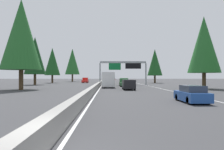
{
  "coord_description": "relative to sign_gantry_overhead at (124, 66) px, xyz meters",
  "views": [
    {
      "loc": [
        -5.93,
        -1.71,
        2.22
      ],
      "look_at": [
        59.16,
        -3.02,
        2.69
      ],
      "focal_mm": 35.48,
      "sensor_mm": 36.0,
      "label": 1
    }
  ],
  "objects": [
    {
      "name": "median_barrier",
      "position": [
        26.83,
        6.34,
        -4.59
      ],
      "size": [
        180.0,
        0.56,
        0.9
      ],
      "primitive_type": "cube",
      "color": "gray",
      "rests_on": "ground"
    },
    {
      "name": "conifer_left_near",
      "position": [
        0.95,
        23.94,
        2.86
      ],
      "size": [
        5.72,
        5.72,
        12.99
      ],
      "color": "#4C3823",
      "rests_on": "ground"
    },
    {
      "name": "sign_gantry_overhead",
      "position": [
        0.0,
        0.0,
        0.0
      ],
      "size": [
        0.5,
        12.68,
        6.33
      ],
      "color": "gray",
      "rests_on": "ground"
    },
    {
      "name": "conifer_left_foreground",
      "position": [
        -21.57,
        18.9,
        4.32
      ],
      "size": [
        6.77,
        6.77,
        15.38
      ],
      "color": "#4C3823",
      "rests_on": "ground"
    },
    {
      "name": "pickup_distant_b",
      "position": [
        -8.72,
        0.57,
        -4.12
      ],
      "size": [
        5.6,
        2.0,
        1.86
      ],
      "color": "#2D6B38",
      "rests_on": "ground"
    },
    {
      "name": "ground_plane",
      "position": [
        6.83,
        6.04,
        -5.04
      ],
      "size": [
        320.0,
        320.0,
        0.0
      ],
      "primitive_type": "plane",
      "color": "#38383A"
    },
    {
      "name": "shoulder_stripe_right",
      "position": [
        16.83,
        -5.48,
        -5.03
      ],
      "size": [
        160.0,
        0.16,
        0.01
      ],
      "primitive_type": "cube",
      "color": "silver",
      "rests_on": "ground"
    },
    {
      "name": "oncoming_near",
      "position": [
        20.22,
        12.32,
        -4.12
      ],
      "size": [
        5.6,
        2.0,
        1.86
      ],
      "rotation": [
        0.0,
        0.0,
        3.14
      ],
      "color": "red",
      "rests_on": "ground"
    },
    {
      "name": "sedan_far_right",
      "position": [
        -40.23,
        -2.93,
        -4.36
      ],
      "size": [
        4.4,
        1.8,
        1.47
      ],
      "color": "#1E4793",
      "rests_on": "ground"
    },
    {
      "name": "sedan_far_left",
      "position": [
        71.97,
        0.71,
        -4.36
      ],
      "size": [
        4.4,
        1.8,
        1.47
      ],
      "color": "maroon",
      "rests_on": "ground"
    },
    {
      "name": "minivan_far_center",
      "position": [
        -21.68,
        0.77,
        -4.09
      ],
      "size": [
        5.0,
        1.95,
        1.69
      ],
      "color": "black",
      "rests_on": "ground"
    },
    {
      "name": "bus_near_center",
      "position": [
        -11.41,
        4.2,
        -3.32
      ],
      "size": [
        11.5,
        2.55,
        3.1
      ],
      "color": "white",
      "rests_on": "ground"
    },
    {
      "name": "box_truck_mid_center",
      "position": [
        13.7,
        4.4,
        -3.43
      ],
      "size": [
        8.5,
        2.4,
        2.95
      ],
      "color": "gold",
      "rests_on": "ground"
    },
    {
      "name": "shoulder_stripe_median",
      "position": [
        16.83,
        5.79,
        -5.03
      ],
      "size": [
        160.0,
        0.16,
        0.01
      ],
      "primitive_type": "cube",
      "color": "silver",
      "rests_on": "ground"
    },
    {
      "name": "conifer_left_far",
      "position": [
        38.4,
        19.8,
        3.8
      ],
      "size": [
        6.39,
        6.39,
        14.53
      ],
      "color": "#4C3823",
      "rests_on": "ground"
    },
    {
      "name": "conifer_right_mid",
      "position": [
        17.79,
        -12.21,
        2.16
      ],
      "size": [
        5.21,
        5.21,
        11.85
      ],
      "color": "#4C3823",
      "rests_on": "ground"
    },
    {
      "name": "conifer_left_mid",
      "position": [
        19.36,
        23.85,
        2.52
      ],
      "size": [
        5.47,
        5.47,
        12.43
      ],
      "color": "#4C3823",
      "rests_on": "ground"
    },
    {
      "name": "conifer_right_near",
      "position": [
        -19.1,
        -13.3,
        3.04
      ],
      "size": [
        5.84,
        5.84,
        13.28
      ],
      "color": "#4C3823",
      "rests_on": "ground"
    }
  ]
}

